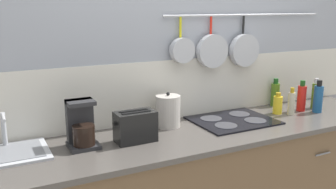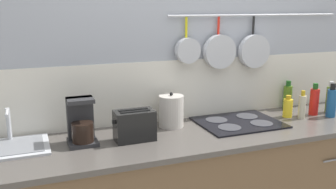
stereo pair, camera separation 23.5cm
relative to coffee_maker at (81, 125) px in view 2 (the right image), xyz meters
The scene contains 13 objects.
wall_back 0.92m from the coffee_maker, 18.57° to the left, with size 7.20×0.15×2.60m.
countertop 0.86m from the coffee_maker, ahead, with size 3.06×0.67×0.03m.
sink_basin 0.43m from the coffee_maker, behind, with size 0.45×0.36×0.22m.
coffee_maker is the anchor object (origin of this frame).
toaster 0.33m from the coffee_maker, 11.79° to the right, with size 0.27×0.14×0.20m.
kettle 0.64m from the coffee_maker, ahead, with size 0.17×0.17×0.25m.
cooktop 1.12m from the coffee_maker, ahead, with size 0.58×0.47×0.01m.
bottle_olive_oil 1.55m from the coffee_maker, ahead, with size 0.07×0.07×0.17m.
bottle_dish_soap 1.62m from the coffee_maker, ahead, with size 0.05×0.05×0.21m.
bottle_sesame_oil 1.70m from the coffee_maker, ahead, with size 0.07×0.07×0.23m.
bottle_cooking_wine 1.77m from the coffee_maker, ahead, with size 0.07×0.07×0.25m.
bottle_vinegar 1.86m from the coffee_maker, ahead, with size 0.07×0.07×0.26m.
bottle_hot_sauce 1.93m from the coffee_maker, ahead, with size 0.06×0.06×0.25m.
Camera 2 is at (-1.14, -2.14, 1.77)m, focal length 40.00 mm.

